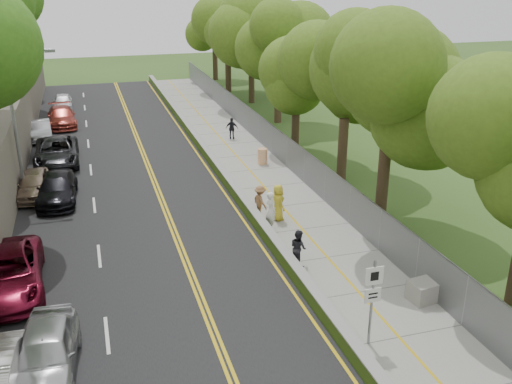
{
  "coord_description": "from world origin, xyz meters",
  "views": [
    {
      "loc": [
        -7.07,
        -17.0,
        11.53
      ],
      "look_at": [
        0.5,
        8.0,
        1.4
      ],
      "focal_mm": 40.0,
      "sensor_mm": 36.0,
      "label": 1
    }
  ],
  "objects_px": {
    "streetlight": "(18,115)",
    "construction_barrel": "(262,156)",
    "concrete_block": "(425,291)",
    "car_0": "(46,353)",
    "car_2": "(7,273)",
    "painter_0": "(278,202)",
    "person_far": "(232,128)",
    "signpost": "(373,293)"
  },
  "relations": [
    {
      "from": "streetlight",
      "to": "construction_barrel",
      "type": "relative_size",
      "value": 7.98
    },
    {
      "from": "concrete_block",
      "to": "car_0",
      "type": "height_order",
      "value": "car_0"
    },
    {
      "from": "streetlight",
      "to": "concrete_block",
      "type": "distance_m",
      "value": 21.58
    },
    {
      "from": "streetlight",
      "to": "construction_barrel",
      "type": "height_order",
      "value": "streetlight"
    },
    {
      "from": "streetlight",
      "to": "car_2",
      "type": "bearing_deg",
      "value": -90.79
    },
    {
      "from": "painter_0",
      "to": "person_far",
      "type": "height_order",
      "value": "painter_0"
    },
    {
      "from": "signpost",
      "to": "person_far",
      "type": "bearing_deg",
      "value": 85.66
    },
    {
      "from": "car_0",
      "to": "person_far",
      "type": "bearing_deg",
      "value": 67.51
    },
    {
      "from": "car_0",
      "to": "car_2",
      "type": "relative_size",
      "value": 0.8
    },
    {
      "from": "concrete_block",
      "to": "car_2",
      "type": "bearing_deg",
      "value": 160.75
    },
    {
      "from": "concrete_block",
      "to": "car_0",
      "type": "relative_size",
      "value": 0.26
    },
    {
      "from": "streetlight",
      "to": "concrete_block",
      "type": "relative_size",
      "value": 6.97
    },
    {
      "from": "signpost",
      "to": "concrete_block",
      "type": "distance_m",
      "value": 4.04
    },
    {
      "from": "streetlight",
      "to": "painter_0",
      "type": "xyz_separation_m",
      "value": [
        11.91,
        -6.58,
        -3.68
      ]
    },
    {
      "from": "streetlight",
      "to": "signpost",
      "type": "height_order",
      "value": "streetlight"
    },
    {
      "from": "car_2",
      "to": "painter_0",
      "type": "bearing_deg",
      "value": 12.65
    },
    {
      "from": "signpost",
      "to": "construction_barrel",
      "type": "bearing_deg",
      "value": 83.1
    },
    {
      "from": "construction_barrel",
      "to": "car_0",
      "type": "relative_size",
      "value": 0.22
    },
    {
      "from": "person_far",
      "to": "streetlight",
      "type": "bearing_deg",
      "value": 55.54
    },
    {
      "from": "signpost",
      "to": "concrete_block",
      "type": "relative_size",
      "value": 2.7
    },
    {
      "from": "signpost",
      "to": "painter_0",
      "type": "distance_m",
      "value": 10.49
    },
    {
      "from": "construction_barrel",
      "to": "car_2",
      "type": "xyz_separation_m",
      "value": [
        -13.95,
        -11.97,
        0.27
      ]
    },
    {
      "from": "person_far",
      "to": "painter_0",
      "type": "bearing_deg",
      "value": 108.29
    },
    {
      "from": "painter_0",
      "to": "person_far",
      "type": "bearing_deg",
      "value": -15.93
    },
    {
      "from": "construction_barrel",
      "to": "car_2",
      "type": "bearing_deg",
      "value": -139.38
    },
    {
      "from": "car_0",
      "to": "concrete_block",
      "type": "bearing_deg",
      "value": 5.8
    },
    {
      "from": "car_2",
      "to": "person_far",
      "type": "height_order",
      "value": "person_far"
    },
    {
      "from": "signpost",
      "to": "car_2",
      "type": "height_order",
      "value": "signpost"
    },
    {
      "from": "concrete_block",
      "to": "streetlight",
      "type": "bearing_deg",
      "value": 134.22
    },
    {
      "from": "streetlight",
      "to": "car_2",
      "type": "distance_m",
      "value": 10.67
    },
    {
      "from": "car_0",
      "to": "car_2",
      "type": "distance_m",
      "value": 5.78
    },
    {
      "from": "streetlight",
      "to": "signpost",
      "type": "xyz_separation_m",
      "value": [
        11.51,
        -17.02,
        -2.68
      ]
    },
    {
      "from": "car_0",
      "to": "painter_0",
      "type": "height_order",
      "value": "painter_0"
    },
    {
      "from": "concrete_block",
      "to": "car_2",
      "type": "height_order",
      "value": "car_2"
    },
    {
      "from": "signpost",
      "to": "concrete_block",
      "type": "xyz_separation_m",
      "value": [
        3.25,
        1.85,
        -1.53
      ]
    },
    {
      "from": "car_0",
      "to": "streetlight",
      "type": "bearing_deg",
      "value": 99.66
    },
    {
      "from": "concrete_block",
      "to": "person_far",
      "type": "relative_size",
      "value": 0.73
    },
    {
      "from": "car_0",
      "to": "car_2",
      "type": "height_order",
      "value": "car_2"
    },
    {
      "from": "signpost",
      "to": "car_0",
      "type": "distance_m",
      "value": 10.23
    },
    {
      "from": "streetlight",
      "to": "car_2",
      "type": "relative_size",
      "value": 1.43
    },
    {
      "from": "streetlight",
      "to": "person_far",
      "type": "height_order",
      "value": "streetlight"
    },
    {
      "from": "signpost",
      "to": "person_far",
      "type": "xyz_separation_m",
      "value": [
        1.91,
        25.21,
        -1.13
      ]
    }
  ]
}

